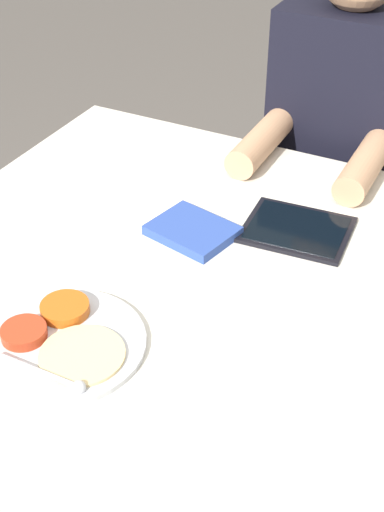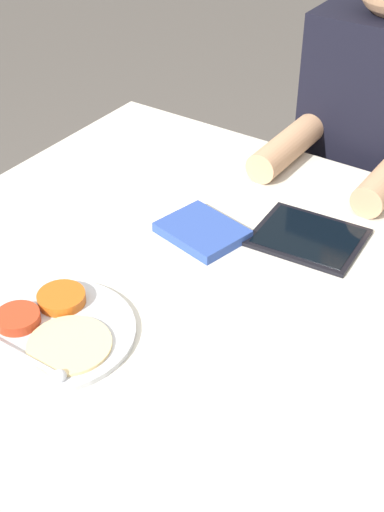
% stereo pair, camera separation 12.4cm
% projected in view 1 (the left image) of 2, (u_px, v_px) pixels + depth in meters
% --- Properties ---
extents(ground_plane, '(12.00, 12.00, 0.00)m').
position_uv_depth(ground_plane, '(206.00, 511.00, 1.72)').
color(ground_plane, '#4C4742').
extents(dining_table, '(1.19, 1.06, 0.72)m').
position_uv_depth(dining_table, '(207.00, 411.00, 1.51)').
color(dining_table, beige).
rests_on(dining_table, ground_plane).
extents(thali_tray, '(0.27, 0.27, 0.03)m').
position_uv_depth(thali_tray, '(61.00, 340.00, 1.15)').
color(thali_tray, '#B7BABF').
rests_on(thali_tray, dining_table).
extents(red_notebook, '(0.18, 0.16, 0.02)m').
position_uv_depth(red_notebook, '(193.00, 231.00, 1.40)').
color(red_notebook, silver).
rests_on(red_notebook, dining_table).
extents(tablet_device, '(0.22, 0.18, 0.01)m').
position_uv_depth(tablet_device, '(297.00, 230.00, 1.41)').
color(tablet_device, black).
rests_on(tablet_device, dining_table).
extents(person_diner, '(0.33, 0.46, 1.19)m').
position_uv_depth(person_diner, '(331.00, 184.00, 1.86)').
color(person_diner, black).
rests_on(person_diner, ground_plane).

